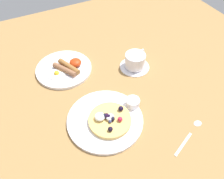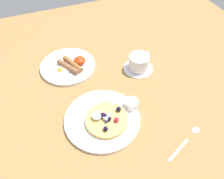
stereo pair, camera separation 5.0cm
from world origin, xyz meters
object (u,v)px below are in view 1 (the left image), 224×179
Objects in this scene: coffee_saucer at (135,66)px; coffee_cup at (135,60)px; syrup_ramekin at (133,102)px; teaspoon at (192,131)px; pancake_plate at (105,120)px; breakfast_plate at (64,69)px.

coffee_cup is at bearing 27.81° from coffee_saucer.
syrup_ramekin is at bearing -122.65° from coffee_saucer.
coffee_cup is at bearing 91.50° from teaspoon.
pancake_plate is at bearing -140.34° from coffee_cup.
teaspoon is at bearing -59.23° from breakfast_plate.
breakfast_plate is at bearing 97.93° from pancake_plate.
syrup_ramekin reaches higher than teaspoon.
breakfast_plate is at bearing 156.98° from coffee_cup.
pancake_plate is 30.35cm from breakfast_plate.
breakfast_plate reaches higher than teaspoon.
pancake_plate is 2.10× the size of coffee_saucer.
coffee_cup is (11.45, 17.72, 1.17)cm from syrup_ramekin.
breakfast_plate is 29.22cm from coffee_cup.
breakfast_plate is 2.13× the size of coffee_cup.
coffee_saucer reaches higher than teaspoon.
syrup_ramekin is 0.22× the size of breakfast_plate.
coffee_saucer is (11.31, 17.65, -2.16)cm from syrup_ramekin.
pancake_plate is 1.65× the size of teaspoon.
coffee_cup is 0.68× the size of teaspoon.
pancake_plate is at bearing -82.07° from breakfast_plate.
coffee_cup is 35.27cm from teaspoon.
teaspoon is (23.47, -16.39, -0.33)cm from pancake_plate.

